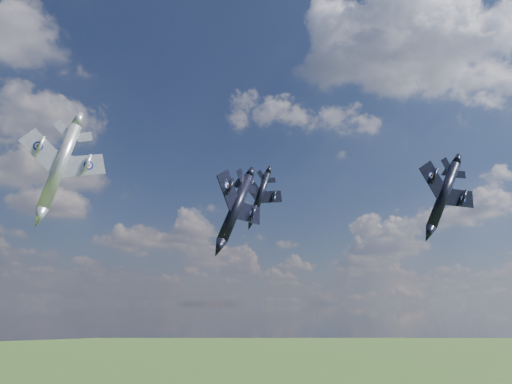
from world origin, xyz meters
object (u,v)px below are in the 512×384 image
jet_lead_navy (236,208)px  jet_high_navy (260,196)px  jet_right_navy (444,195)px  jet_left_silver (60,166)px

jet_lead_navy → jet_high_navy: bearing=31.5°
jet_lead_navy → jet_right_navy: size_ratio=0.97×
jet_left_silver → jet_high_navy: bearing=26.9°
jet_lead_navy → jet_left_silver: size_ratio=0.92×
jet_high_navy → jet_lead_navy: bearing=-122.7°
jet_lead_navy → jet_right_navy: (28.38, -11.13, 3.03)m
jet_high_navy → jet_left_silver: (-41.46, -16.45, -3.82)m
jet_lead_navy → jet_right_navy: 30.64m
jet_high_navy → jet_left_silver: size_ratio=0.88×
jet_lead_navy → jet_high_navy: jet_high_navy is taller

